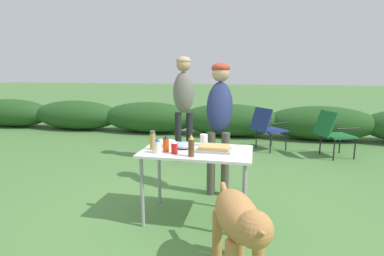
{
  "coord_description": "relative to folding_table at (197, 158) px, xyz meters",
  "views": [
    {
      "loc": [
        0.55,
        -2.86,
        1.53
      ],
      "look_at": [
        -0.13,
        0.39,
        0.89
      ],
      "focal_mm": 28.0,
      "sensor_mm": 36.0,
      "label": 1
    }
  ],
  "objects": [
    {
      "name": "ground_plane",
      "position": [
        0.0,
        0.0,
        -0.66
      ],
      "size": [
        60.0,
        60.0,
        0.0
      ],
      "primitive_type": "plane",
      "color": "#4C7A3D"
    },
    {
      "name": "shrub_hedge",
      "position": [
        0.0,
        4.11,
        -0.29
      ],
      "size": [
        14.4,
        0.9,
        0.75
      ],
      "color": "#234C1E",
      "rests_on": "ground"
    },
    {
      "name": "folding_table",
      "position": [
        0.0,
        0.0,
        0.0
      ],
      "size": [
        1.1,
        0.64,
        0.74
      ],
      "color": "white",
      "rests_on": "ground"
    },
    {
      "name": "food_tray",
      "position": [
        0.18,
        0.01,
        0.1
      ],
      "size": [
        0.33,
        0.24,
        0.06
      ],
      "color": "#9E9EA3",
      "rests_on": "folding_table"
    },
    {
      "name": "plate_stack",
      "position": [
        -0.37,
        0.11,
        0.1
      ],
      "size": [
        0.24,
        0.24,
        0.05
      ],
      "primitive_type": "cylinder",
      "color": "white",
      "rests_on": "folding_table"
    },
    {
      "name": "mixing_bowl",
      "position": [
        -0.14,
        0.06,
        0.11
      ],
      "size": [
        0.21,
        0.21,
        0.06
      ],
      "primitive_type": "ellipsoid",
      "color": "#99B2CC",
      "rests_on": "folding_table"
    },
    {
      "name": "paper_cup_stack",
      "position": [
        0.04,
        0.2,
        0.14
      ],
      "size": [
        0.08,
        0.08,
        0.12
      ],
      "primitive_type": "cylinder",
      "color": "white",
      "rests_on": "folding_table"
    },
    {
      "name": "spice_jar",
      "position": [
        -0.44,
        -0.05,
        0.17
      ],
      "size": [
        0.06,
        0.06,
        0.19
      ],
      "color": "#B2893D",
      "rests_on": "folding_table"
    },
    {
      "name": "beer_bottle",
      "position": [
        -0.01,
        -0.22,
        0.18
      ],
      "size": [
        0.06,
        0.06,
        0.21
      ],
      "color": "brown",
      "rests_on": "folding_table"
    },
    {
      "name": "ketchup_bottle",
      "position": [
        -0.19,
        -0.16,
        0.14
      ],
      "size": [
        0.06,
        0.06,
        0.13
      ],
      "color": "red",
      "rests_on": "folding_table"
    },
    {
      "name": "hot_sauce_bottle",
      "position": [
        -0.29,
        -0.11,
        0.16
      ],
      "size": [
        0.06,
        0.06,
        0.17
      ],
      "color": "#CC4214",
      "rests_on": "folding_table"
    },
    {
      "name": "mayo_bottle",
      "position": [
        -0.36,
        -0.17,
        0.15
      ],
      "size": [
        0.07,
        0.07,
        0.15
      ],
      "color": "silver",
      "rests_on": "folding_table"
    },
    {
      "name": "standing_person_in_dark_puffer",
      "position": [
        0.13,
        0.78,
        0.38
      ],
      "size": [
        0.34,
        0.47,
        1.62
      ],
      "rotation": [
        0.0,
        0.0,
        0.06
      ],
      "color": "#4C473D",
      "rests_on": "ground"
    },
    {
      "name": "standing_person_with_beanie",
      "position": [
        -0.6,
        1.96,
        0.45
      ],
      "size": [
        0.4,
        0.33,
        1.75
      ],
      "rotation": [
        0.0,
        0.0,
        0.26
      ],
      "color": "black",
      "rests_on": "ground"
    },
    {
      "name": "dog",
      "position": [
        0.48,
        -0.87,
        -0.19
      ],
      "size": [
        0.49,
        1.02,
        0.71
      ],
      "rotation": [
        0.0,
        0.0,
        -2.81
      ],
      "color": "#B27A42",
      "rests_on": "ground"
    },
    {
      "name": "camp_chair_green_behind_table",
      "position": [
        0.81,
        2.96,
        -0.2
      ],
      "size": [
        0.75,
        0.73,
        0.83
      ],
      "rotation": [
        0.0,
        0.0,
        -0.87
      ],
      "color": "navy",
      "rests_on": "ground"
    },
    {
      "name": "camp_chair_near_hedge",
      "position": [
        1.93,
        2.71,
        -0.2
      ],
      "size": [
        0.72,
        0.65,
        0.83
      ],
      "rotation": [
        0.0,
        0.0,
        -1.19
      ],
      "color": "#19602D",
      "rests_on": "ground"
    }
  ]
}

